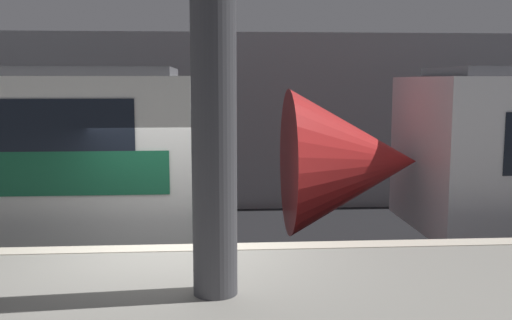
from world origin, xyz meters
The scene contains 2 objects.
station_rear_barrier centered at (0.00, 7.32, 2.15)m, with size 50.00×0.15×4.30m.
support_pillar_near centered at (0.51, -1.73, 2.92)m, with size 0.42×0.42×3.56m.
Camera 1 is at (0.50, -7.24, 3.15)m, focal length 42.00 mm.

